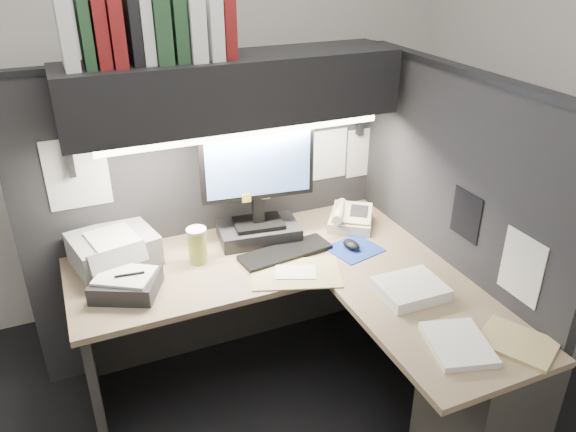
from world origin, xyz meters
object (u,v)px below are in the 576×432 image
at_px(overhead_shelf, 234,89).
at_px(monitor, 258,196).
at_px(keyboard, 285,252).
at_px(telephone, 351,218).
at_px(coffee_cup, 197,246).
at_px(desk, 361,355).
at_px(printer, 114,249).
at_px(notebook_stack, 126,285).

height_order(overhead_shelf, monitor, overhead_shelf).
distance_m(keyboard, telephone, 0.46).
bearing_deg(telephone, overhead_shelf, -156.38).
relative_size(overhead_shelf, monitor, 2.57).
height_order(overhead_shelf, coffee_cup, overhead_shelf).
height_order(monitor, coffee_cup, monitor).
xyz_separation_m(desk, monitor, (-0.22, 0.70, 0.53)).
bearing_deg(coffee_cup, telephone, 2.16).
distance_m(desk, printer, 1.25).
relative_size(desk, overhead_shelf, 1.10).
relative_size(telephone, coffee_cup, 1.40).
relative_size(keyboard, notebook_stack, 1.69).
distance_m(keyboard, coffee_cup, 0.43).
xyz_separation_m(overhead_shelf, printer, (-0.63, 0.00, -0.70)).
height_order(desk, notebook_stack, notebook_stack).
height_order(monitor, telephone, monitor).
xyz_separation_m(desk, overhead_shelf, (-0.30, 0.75, 1.06)).
xyz_separation_m(overhead_shelf, keyboard, (0.14, -0.25, -0.76)).
xyz_separation_m(desk, keyboard, (-0.16, 0.50, 0.30)).
bearing_deg(monitor, printer, -177.14).
bearing_deg(coffee_cup, overhead_shelf, 28.93).
bearing_deg(printer, keyboard, -30.11).
relative_size(monitor, printer, 1.64).
xyz_separation_m(monitor, telephone, (0.50, -0.06, -0.19)).
relative_size(keyboard, coffee_cup, 2.75).
xyz_separation_m(monitor, printer, (-0.71, 0.05, -0.17)).
height_order(monitor, printer, monitor).
bearing_deg(keyboard, telephone, 10.00).
height_order(coffee_cup, notebook_stack, coffee_cup).
xyz_separation_m(desk, coffee_cup, (-0.56, 0.61, 0.37)).
distance_m(desk, overhead_shelf, 1.33).
bearing_deg(coffee_cup, monitor, 15.45).
bearing_deg(printer, overhead_shelf, -12.33).
bearing_deg(telephone, desk, -79.24).
relative_size(telephone, printer, 0.64).
relative_size(monitor, keyboard, 1.31).
relative_size(printer, notebook_stack, 1.35).
xyz_separation_m(telephone, printer, (-1.21, 0.12, 0.03)).
bearing_deg(overhead_shelf, printer, 179.64).
xyz_separation_m(keyboard, coffee_cup, (-0.41, 0.10, 0.07)).
bearing_deg(keyboard, monitor, 100.01).
relative_size(overhead_shelf, keyboard, 3.38).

